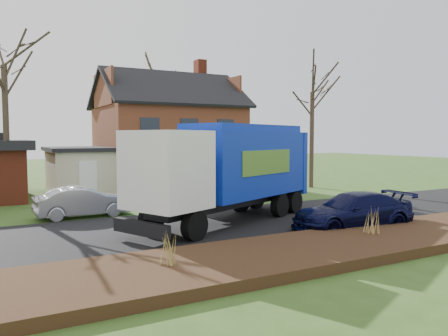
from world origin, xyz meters
name	(u,v)px	position (x,y,z in m)	size (l,w,h in m)	color
ground	(246,222)	(0.00, 0.00, 0.00)	(120.00, 120.00, 0.00)	#304C19
road	(246,221)	(0.00, 0.00, 0.01)	(80.00, 7.00, 0.02)	black
mulch_verge	(336,246)	(0.00, -5.30, 0.15)	(80.00, 3.50, 0.30)	black
main_house	(162,129)	(1.49, 13.91, 4.03)	(12.95, 8.95, 9.26)	beige
garbage_truck	(230,166)	(-0.58, 0.26, 2.29)	(9.48, 6.08, 3.98)	black
silver_sedan	(83,202)	(-5.68, 4.25, 0.66)	(1.40, 4.02, 1.33)	#96989D
navy_wagon	(353,211)	(2.73, -3.22, 0.69)	(1.94, 4.78, 1.39)	black
tree_front_west	(3,44)	(-8.41, 9.54, 8.11)	(3.31, 3.31, 9.84)	#3C3124
tree_front_east	(313,76)	(10.42, 8.50, 7.62)	(3.37, 3.37, 9.37)	#403126
tree_back	(157,69)	(4.21, 22.32, 9.51)	(3.60, 3.60, 11.41)	#46352A
grass_clump_west	(167,248)	(-5.39, -5.20, 0.74)	(0.33, 0.27, 0.88)	#9A8944
grass_clump_mid	(372,220)	(1.80, -5.04, 0.77)	(0.34, 0.28, 0.94)	tan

